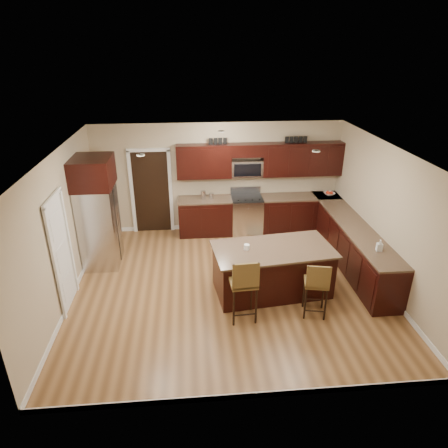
{
  "coord_description": "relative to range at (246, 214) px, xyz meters",
  "views": [
    {
      "loc": [
        -0.69,
        -6.63,
        4.4
      ],
      "look_at": [
        -0.07,
        0.4,
        1.17
      ],
      "focal_mm": 32.0,
      "sensor_mm": 36.0,
      "label": 1
    }
  ],
  "objects": [
    {
      "name": "floor",
      "position": [
        -0.68,
        -2.45,
        -0.47
      ],
      "size": [
        6.0,
        6.0,
        0.0
      ],
      "primitive_type": "plane",
      "color": "brown",
      "rests_on": "ground"
    },
    {
      "name": "wall_right",
      "position": [
        2.32,
        -2.45,
        0.88
      ],
      "size": [
        0.0,
        5.5,
        5.5
      ],
      "primitive_type": "plane",
      "rotation": [
        1.57,
        0.0,
        -1.57
      ],
      "color": "tan",
      "rests_on": "floor"
    },
    {
      "name": "letter_decor",
      "position": [
        0.22,
        0.13,
        1.82
      ],
      "size": [
        2.2,
        0.03,
        0.15
      ],
      "primitive_type": null,
      "color": "black",
      "rests_on": "upper_cabinets"
    },
    {
      "name": "canister_tall",
      "position": [
        -1.07,
        -0.0,
        0.55
      ],
      "size": [
        0.12,
        0.12,
        0.21
      ],
      "primitive_type": "cylinder",
      "color": "silver",
      "rests_on": "base_cabinets"
    },
    {
      "name": "ceiling",
      "position": [
        -0.68,
        -2.45,
        2.23
      ],
      "size": [
        6.0,
        6.0,
        0.0
      ],
      "primitive_type": "plane",
      "rotation": [
        3.14,
        0.0,
        0.0
      ],
      "color": "silver",
      "rests_on": "wall_back"
    },
    {
      "name": "range",
      "position": [
        0.0,
        0.0,
        0.0
      ],
      "size": [
        0.76,
        0.64,
        1.11
      ],
      "color": "silver",
      "rests_on": "floor"
    },
    {
      "name": "soap_bottle",
      "position": [
        2.02,
        -2.92,
        0.56
      ],
      "size": [
        0.12,
        0.12,
        0.22
      ],
      "primitive_type": "imported",
      "rotation": [
        0.0,
        0.0,
        -0.19
      ],
      "color": "#B2B2B2",
      "rests_on": "base_cabinets"
    },
    {
      "name": "stool_left",
      "position": [
        -0.54,
        -3.51,
        0.27
      ],
      "size": [
        0.47,
        0.47,
        1.2
      ],
      "rotation": [
        0.0,
        0.0,
        0.06
      ],
      "color": "brown",
      "rests_on": "floor"
    },
    {
      "name": "fruit_bowl",
      "position": [
        2.07,
        -0.0,
        0.48
      ],
      "size": [
        0.32,
        0.32,
        0.07
      ],
      "primitive_type": "imported",
      "rotation": [
        0.0,
        0.0,
        0.24
      ],
      "color": "silver",
      "rests_on": "base_cabinets"
    },
    {
      "name": "upper_cabinets",
      "position": [
        0.36,
        0.13,
        1.37
      ],
      "size": [
        4.0,
        0.33,
        0.8
      ],
      "color": "black",
      "rests_on": "wall_back"
    },
    {
      "name": "refrigerator",
      "position": [
        -3.3,
        -1.28,
        0.74
      ],
      "size": [
        0.79,
        0.94,
        2.35
      ],
      "color": "silver",
      "rests_on": "floor"
    },
    {
      "name": "stool_right",
      "position": [
        0.71,
        -3.5,
        0.19
      ],
      "size": [
        0.47,
        0.47,
        1.06
      ],
      "rotation": [
        0.0,
        0.0,
        -0.2
      ],
      "color": "brown",
      "rests_on": "floor"
    },
    {
      "name": "pantry_door",
      "position": [
        -3.66,
        -2.75,
        0.55
      ],
      "size": [
        0.03,
        0.8,
        2.04
      ],
      "primitive_type": "cube",
      "color": "white",
      "rests_on": "floor"
    },
    {
      "name": "base_cabinets",
      "position": [
        1.22,
        -1.01,
        -0.01
      ],
      "size": [
        4.02,
        3.96,
        0.92
      ],
      "color": "black",
      "rests_on": "floor"
    },
    {
      "name": "island_jar",
      "position": [
        -0.38,
        -2.66,
        0.5
      ],
      "size": [
        0.1,
        0.1,
        0.1
      ],
      "primitive_type": "cylinder",
      "color": "white",
      "rests_on": "island"
    },
    {
      "name": "wall_left",
      "position": [
        -3.68,
        -2.45,
        0.88
      ],
      "size": [
        0.0,
        5.5,
        5.5
      ],
      "primitive_type": "plane",
      "rotation": [
        1.57,
        0.0,
        1.57
      ],
      "color": "tan",
      "rests_on": "floor"
    },
    {
      "name": "wall_back",
      "position": [
        -0.68,
        0.3,
        0.88
      ],
      "size": [
        6.0,
        0.0,
        6.0
      ],
      "primitive_type": "plane",
      "rotation": [
        1.57,
        0.0,
        0.0
      ],
      "color": "tan",
      "rests_on": "floor"
    },
    {
      "name": "canister_short",
      "position": [
        -0.87,
        -0.0,
        0.52
      ],
      "size": [
        0.11,
        0.11,
        0.14
      ],
      "primitive_type": "cylinder",
      "color": "silver",
      "rests_on": "base_cabinets"
    },
    {
      "name": "doorway",
      "position": [
        -2.33,
        0.28,
        0.56
      ],
      "size": [
        0.85,
        0.03,
        2.06
      ],
      "primitive_type": "cube",
      "color": "black",
      "rests_on": "floor"
    },
    {
      "name": "microwave",
      "position": [
        0.0,
        0.15,
        1.15
      ],
      "size": [
        0.76,
        0.31,
        0.4
      ],
      "primitive_type": "cube",
      "color": "silver",
      "rests_on": "upper_cabinets"
    },
    {
      "name": "floor_mat",
      "position": [
        0.49,
        -0.64,
        -0.47
      ],
      "size": [
        1.01,
        0.76,
        0.01
      ],
      "primitive_type": "cube",
      "rotation": [
        0.0,
        0.0,
        0.18
      ],
      "color": "brown",
      "rests_on": "floor"
    },
    {
      "name": "island",
      "position": [
        0.12,
        -2.66,
        -0.04
      ],
      "size": [
        2.33,
        1.41,
        0.92
      ],
      "rotation": [
        0.0,
        0.0,
        0.12
      ],
      "color": "black",
      "rests_on": "floor"
    }
  ]
}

